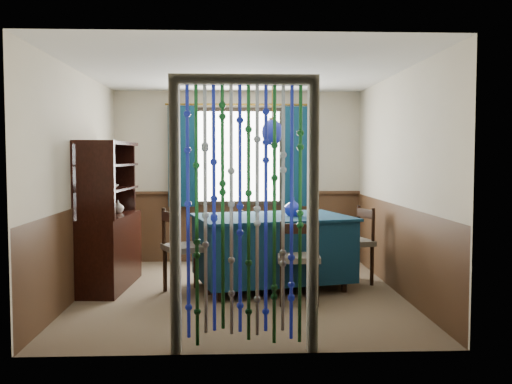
{
  "coord_description": "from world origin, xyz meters",
  "views": [
    {
      "loc": [
        -0.1,
        -6.38,
        1.55
      ],
      "look_at": [
        0.19,
        0.28,
        1.13
      ],
      "focal_mm": 40.0,
      "sensor_mm": 36.0,
      "label": 1
    }
  ],
  "objects_px": {
    "dining_table": "(272,247)",
    "chair_left": "(184,249)",
    "chair_far": "(254,241)",
    "sideboard": "(109,237)",
    "vase_table": "(293,207)",
    "vase_sideboard": "(118,206)",
    "pendant_lamp": "(272,132)",
    "chair_right": "(354,243)",
    "chair_near": "(299,259)",
    "bowl_shelf": "(109,187)"
  },
  "relations": [
    {
      "from": "chair_right",
      "to": "chair_left",
      "type": "bearing_deg",
      "value": 88.51
    },
    {
      "from": "chair_near",
      "to": "vase_sideboard",
      "type": "xyz_separation_m",
      "value": [
        -2.1,
        1.1,
        0.47
      ]
    },
    {
      "from": "chair_far",
      "to": "pendant_lamp",
      "type": "height_order",
      "value": "pendant_lamp"
    },
    {
      "from": "chair_left",
      "to": "sideboard",
      "type": "height_order",
      "value": "sideboard"
    },
    {
      "from": "chair_far",
      "to": "bowl_shelf",
      "type": "relative_size",
      "value": 3.64
    },
    {
      "from": "dining_table",
      "to": "vase_sideboard",
      "type": "relative_size",
      "value": 11.81
    },
    {
      "from": "vase_table",
      "to": "vase_sideboard",
      "type": "distance_m",
      "value": 2.15
    },
    {
      "from": "chair_near",
      "to": "chair_right",
      "type": "height_order",
      "value": "chair_right"
    },
    {
      "from": "pendant_lamp",
      "to": "vase_sideboard",
      "type": "relative_size",
      "value": 4.85
    },
    {
      "from": "sideboard",
      "to": "pendant_lamp",
      "type": "height_order",
      "value": "pendant_lamp"
    },
    {
      "from": "dining_table",
      "to": "chair_right",
      "type": "relative_size",
      "value": 2.15
    },
    {
      "from": "chair_left",
      "to": "vase_sideboard",
      "type": "bearing_deg",
      "value": -151.27
    },
    {
      "from": "vase_table",
      "to": "chair_near",
      "type": "bearing_deg",
      "value": -91.07
    },
    {
      "from": "dining_table",
      "to": "vase_sideboard",
      "type": "xyz_separation_m",
      "value": [
        -1.87,
        0.37,
        0.46
      ]
    },
    {
      "from": "bowl_shelf",
      "to": "vase_sideboard",
      "type": "distance_m",
      "value": 0.56
    },
    {
      "from": "chair_far",
      "to": "vase_sideboard",
      "type": "xyz_separation_m",
      "value": [
        -1.68,
        -0.41,
        0.5
      ]
    },
    {
      "from": "chair_near",
      "to": "bowl_shelf",
      "type": "xyz_separation_m",
      "value": [
        -2.1,
        0.61,
        0.73
      ]
    },
    {
      "from": "chair_left",
      "to": "bowl_shelf",
      "type": "xyz_separation_m",
      "value": [
        -0.85,
        0.12,
        0.7
      ]
    },
    {
      "from": "chair_right",
      "to": "pendant_lamp",
      "type": "bearing_deg",
      "value": 87.58
    },
    {
      "from": "chair_left",
      "to": "dining_table",
      "type": "bearing_deg",
      "value": 78.43
    },
    {
      "from": "dining_table",
      "to": "sideboard",
      "type": "distance_m",
      "value": 1.93
    },
    {
      "from": "chair_left",
      "to": "chair_far",
      "type": "bearing_deg",
      "value": 115.7
    },
    {
      "from": "dining_table",
      "to": "chair_right",
      "type": "bearing_deg",
      "value": -2.03
    },
    {
      "from": "dining_table",
      "to": "chair_left",
      "type": "distance_m",
      "value": 1.05
    },
    {
      "from": "chair_far",
      "to": "vase_table",
      "type": "distance_m",
      "value": 1.04
    },
    {
      "from": "chair_right",
      "to": "vase_sideboard",
      "type": "distance_m",
      "value": 2.93
    },
    {
      "from": "chair_right",
      "to": "bowl_shelf",
      "type": "relative_size",
      "value": 4.09
    },
    {
      "from": "chair_right",
      "to": "vase_sideboard",
      "type": "xyz_separation_m",
      "value": [
        -2.89,
        0.16,
        0.45
      ]
    },
    {
      "from": "chair_far",
      "to": "bowl_shelf",
      "type": "bearing_deg",
      "value": 31.58
    },
    {
      "from": "chair_left",
      "to": "pendant_lamp",
      "type": "bearing_deg",
      "value": 78.43
    },
    {
      "from": "chair_near",
      "to": "bowl_shelf",
      "type": "bearing_deg",
      "value": 167.76
    },
    {
      "from": "chair_right",
      "to": "bowl_shelf",
      "type": "bearing_deg",
      "value": 82.43
    },
    {
      "from": "chair_right",
      "to": "pendant_lamp",
      "type": "distance_m",
      "value": 1.69
    },
    {
      "from": "bowl_shelf",
      "to": "pendant_lamp",
      "type": "bearing_deg",
      "value": 3.85
    },
    {
      "from": "chair_near",
      "to": "vase_table",
      "type": "distance_m",
      "value": 0.87
    },
    {
      "from": "dining_table",
      "to": "bowl_shelf",
      "type": "height_order",
      "value": "bowl_shelf"
    },
    {
      "from": "chair_far",
      "to": "sideboard",
      "type": "bearing_deg",
      "value": 24.77
    },
    {
      "from": "dining_table",
      "to": "sideboard",
      "type": "height_order",
      "value": "sideboard"
    },
    {
      "from": "chair_near",
      "to": "chair_left",
      "type": "distance_m",
      "value": 1.34
    },
    {
      "from": "vase_table",
      "to": "chair_left",
      "type": "bearing_deg",
      "value": -169.48
    },
    {
      "from": "chair_right",
      "to": "sideboard",
      "type": "xyz_separation_m",
      "value": [
        -2.95,
        -0.12,
        0.1
      ]
    },
    {
      "from": "sideboard",
      "to": "bowl_shelf",
      "type": "relative_size",
      "value": 7.56
    },
    {
      "from": "dining_table",
      "to": "chair_left",
      "type": "xyz_separation_m",
      "value": [
        -1.02,
        -0.25,
        0.02
      ]
    },
    {
      "from": "dining_table",
      "to": "chair_far",
      "type": "relative_size",
      "value": 2.41
    },
    {
      "from": "vase_sideboard",
      "to": "bowl_shelf",
      "type": "bearing_deg",
      "value": -90.0
    },
    {
      "from": "sideboard",
      "to": "vase_table",
      "type": "bearing_deg",
      "value": 0.83
    },
    {
      "from": "bowl_shelf",
      "to": "vase_sideboard",
      "type": "xyz_separation_m",
      "value": [
        0.0,
        0.5,
        -0.26
      ]
    },
    {
      "from": "chair_far",
      "to": "sideboard",
      "type": "distance_m",
      "value": 1.88
    },
    {
      "from": "chair_left",
      "to": "pendant_lamp",
      "type": "xyz_separation_m",
      "value": [
        1.02,
        0.25,
        1.32
      ]
    },
    {
      "from": "pendant_lamp",
      "to": "vase_table",
      "type": "relative_size",
      "value": 4.09
    }
  ]
}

